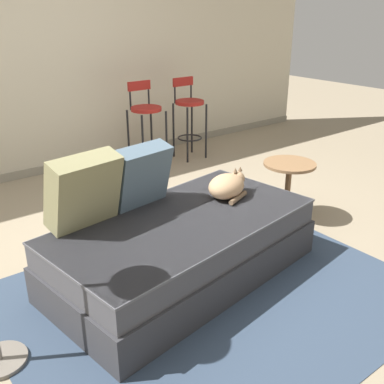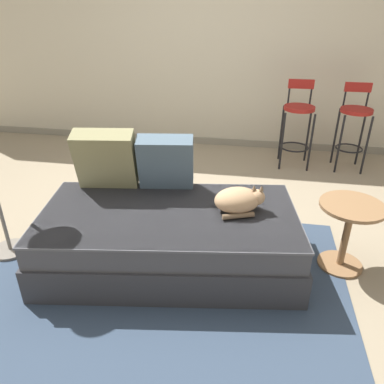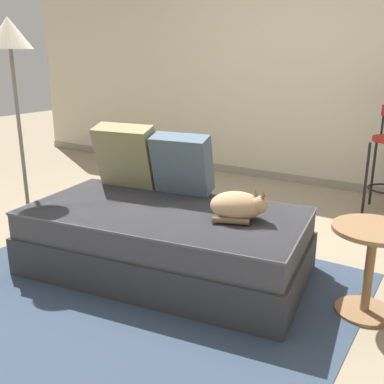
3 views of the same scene
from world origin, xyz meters
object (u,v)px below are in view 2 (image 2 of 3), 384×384
bar_stool_near_window (298,119)px  side_table (348,227)px  throw_pillow_corner (106,159)px  bar_stool_by_doorway (354,121)px  throw_pillow_middle (166,162)px  couch (169,237)px  cat (239,200)px

bar_stool_near_window → side_table: bar_stool_near_window is taller
bar_stool_near_window → side_table: (0.23, -1.90, -0.21)m
throw_pillow_corner → side_table: 1.83m
bar_stool_by_doorway → side_table: bearing=-101.3°
bar_stool_near_window → throw_pillow_middle: bearing=-123.1°
couch → cat: cat is taller
couch → bar_stool_near_window: size_ratio=2.00×
bar_stool_by_doorway → cat: bearing=-120.1°
throw_pillow_corner → side_table: throw_pillow_corner is taller
bar_stool_by_doorway → bar_stool_near_window: bearing=-180.0°
bar_stool_by_doorway → side_table: (-0.38, -1.90, -0.23)m
bar_stool_by_doorway → throw_pillow_corner: bearing=-140.7°
couch → bar_stool_near_window: bearing=63.8°
bar_stool_near_window → side_table: 1.92m
couch → cat: size_ratio=5.06×
throw_pillow_corner → cat: bearing=-10.8°
throw_pillow_middle → side_table: (1.35, -0.18, -0.32)m
cat → bar_stool_near_window: size_ratio=0.40×
couch → bar_stool_near_window: bar_stool_near_window is taller
couch → bar_stool_by_doorway: 2.66m
throw_pillow_corner → bar_stool_near_window: size_ratio=0.50×
couch → throw_pillow_middle: bearing=105.1°
throw_pillow_corner → side_table: (1.80, -0.12, -0.34)m
bar_stool_near_window → bar_stool_by_doorway: size_ratio=1.01×
throw_pillow_corner → couch: bearing=-28.4°
bar_stool_by_doorway → side_table: size_ratio=1.85×
cat → side_table: cat is taller
throw_pillow_corner → throw_pillow_middle: throw_pillow_corner is taller
couch → throw_pillow_middle: (-0.10, 0.36, 0.43)m
throw_pillow_middle → bar_stool_near_window: size_ratio=0.46×
cat → couch: bearing=-168.1°
throw_pillow_corner → bar_stool_by_doorway: size_ratio=0.51×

